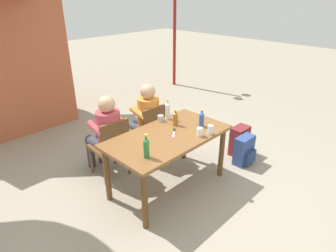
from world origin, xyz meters
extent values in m
plane|color=gray|center=(0.00, 0.00, 0.00)|extent=(24.00, 24.00, 0.00)
cube|color=brown|center=(0.00, 0.00, 0.75)|extent=(1.56, 0.84, 0.04)
cylinder|color=brown|center=(-0.70, -0.34, 0.37)|extent=(0.07, 0.07, 0.73)
cylinder|color=brown|center=(0.70, -0.34, 0.37)|extent=(0.07, 0.07, 0.73)
cylinder|color=brown|center=(-0.70, 0.34, 0.37)|extent=(0.07, 0.07, 0.73)
cylinder|color=brown|center=(0.70, 0.34, 0.37)|extent=(0.07, 0.07, 0.73)
cube|color=brown|center=(-0.35, 0.80, 0.43)|extent=(0.47, 0.47, 0.04)
cube|color=brown|center=(-0.37, 0.60, 0.66)|extent=(0.42, 0.07, 0.42)
cylinder|color=brown|center=(-0.15, 0.98, 0.21)|extent=(0.04, 0.04, 0.41)
cylinder|color=brown|center=(-0.53, 1.01, 0.21)|extent=(0.04, 0.04, 0.41)
cylinder|color=brown|center=(-0.18, 0.60, 0.21)|extent=(0.04, 0.04, 0.41)
cylinder|color=brown|center=(-0.56, 0.63, 0.21)|extent=(0.04, 0.04, 0.41)
cube|color=brown|center=(0.35, 0.80, 0.43)|extent=(0.47, 0.47, 0.04)
cube|color=brown|center=(0.34, 0.60, 0.66)|extent=(0.42, 0.07, 0.42)
cylinder|color=brown|center=(0.55, 0.98, 0.21)|extent=(0.04, 0.04, 0.41)
cylinder|color=brown|center=(0.17, 1.00, 0.21)|extent=(0.04, 0.04, 0.41)
cylinder|color=brown|center=(0.53, 0.60, 0.21)|extent=(0.04, 0.04, 0.41)
cylinder|color=brown|center=(0.15, 0.62, 0.21)|extent=(0.04, 0.04, 0.41)
cylinder|color=#B7424C|center=(-0.35, 0.75, 0.71)|extent=(0.32, 0.32, 0.52)
sphere|color=tan|center=(-0.35, 0.75, 1.07)|extent=(0.22, 0.22, 0.22)
cylinder|color=#383847|center=(-0.26, 0.95, 0.45)|extent=(0.14, 0.40, 0.14)
cylinder|color=#383847|center=(-0.26, 1.15, 0.23)|extent=(0.11, 0.11, 0.45)
cylinder|color=#B7424C|center=(-0.16, 0.75, 0.79)|extent=(0.09, 0.31, 0.16)
cylinder|color=#383847|center=(-0.44, 0.95, 0.45)|extent=(0.14, 0.40, 0.14)
cylinder|color=#383847|center=(-0.44, 1.15, 0.23)|extent=(0.11, 0.11, 0.45)
cylinder|color=#B7424C|center=(-0.54, 0.75, 0.79)|extent=(0.09, 0.31, 0.16)
cylinder|color=orange|center=(0.35, 0.75, 0.71)|extent=(0.32, 0.32, 0.52)
sphere|color=tan|center=(0.35, 0.75, 1.07)|extent=(0.22, 0.22, 0.22)
cylinder|color=#383847|center=(0.44, 0.95, 0.45)|extent=(0.14, 0.40, 0.14)
cylinder|color=#383847|center=(0.44, 1.15, 0.23)|extent=(0.11, 0.11, 0.45)
cylinder|color=orange|center=(0.54, 0.75, 0.79)|extent=(0.09, 0.31, 0.16)
cylinder|color=#383847|center=(0.26, 0.95, 0.45)|extent=(0.14, 0.40, 0.14)
cylinder|color=#383847|center=(0.26, 1.15, 0.23)|extent=(0.11, 0.11, 0.45)
cylinder|color=orange|center=(0.16, 0.75, 0.79)|extent=(0.09, 0.31, 0.16)
cylinder|color=#996019|center=(0.27, 0.13, 0.85)|extent=(0.06, 0.06, 0.16)
cone|color=#996019|center=(0.27, 0.13, 0.94)|extent=(0.06, 0.06, 0.02)
cylinder|color=#996019|center=(0.27, 0.13, 0.97)|extent=(0.03, 0.03, 0.02)
cylinder|color=yellow|center=(0.27, 0.13, 0.99)|extent=(0.03, 0.03, 0.02)
cylinder|color=#287A38|center=(-0.53, -0.20, 0.87)|extent=(0.06, 0.06, 0.20)
cone|color=#287A38|center=(-0.53, -0.20, 0.98)|extent=(0.06, 0.06, 0.03)
cylinder|color=#287A38|center=(-0.53, -0.20, 1.01)|extent=(0.03, 0.03, 0.03)
cylinder|color=yellow|center=(-0.53, -0.20, 1.04)|extent=(0.03, 0.03, 0.02)
cylinder|color=white|center=(0.34, 0.34, 0.88)|extent=(0.06, 0.06, 0.21)
cone|color=white|center=(0.34, 0.34, 1.00)|extent=(0.06, 0.06, 0.03)
cylinder|color=white|center=(0.34, 0.34, 1.03)|extent=(0.03, 0.03, 0.03)
cylinder|color=yellow|center=(0.34, 0.34, 1.05)|extent=(0.03, 0.03, 0.02)
cylinder|color=#2D56A3|center=(0.47, -0.14, 0.86)|extent=(0.06, 0.06, 0.17)
cone|color=#2D56A3|center=(0.47, -0.14, 0.96)|extent=(0.06, 0.06, 0.02)
cylinder|color=#2D56A3|center=(0.47, -0.14, 0.98)|extent=(0.03, 0.03, 0.02)
cylinder|color=yellow|center=(0.47, -0.14, 1.01)|extent=(0.03, 0.03, 0.02)
cylinder|color=silver|center=(0.38, -0.36, 0.83)|extent=(0.07, 0.07, 0.12)
cylinder|color=white|center=(0.25, -0.30, 0.83)|extent=(0.07, 0.07, 0.11)
cylinder|color=#B2B7BC|center=(0.22, 0.36, 0.81)|extent=(0.08, 0.08, 0.08)
cube|color=silver|center=(0.06, -0.04, 0.78)|extent=(0.15, 0.13, 0.01)
cube|color=black|center=(0.14, 0.03, 0.78)|extent=(0.07, 0.07, 0.01)
cube|color=maroon|center=(1.40, -0.20, 0.23)|extent=(0.30, 0.20, 0.46)
cube|color=maroon|center=(1.40, -0.33, 0.15)|extent=(0.21, 0.06, 0.20)
cube|color=#2D4784|center=(1.21, -0.40, 0.22)|extent=(0.33, 0.17, 0.44)
cube|color=navy|center=(1.21, -0.51, 0.14)|extent=(0.23, 0.06, 0.19)
cylinder|color=maroon|center=(3.39, 3.09, 1.37)|extent=(0.08, 0.08, 2.73)
camera|label=1|loc=(-2.28, -2.23, 2.40)|focal=31.19mm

